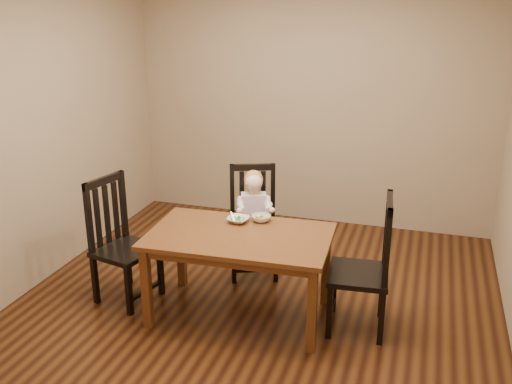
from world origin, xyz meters
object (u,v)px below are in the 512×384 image
(dining_table, at_px, (239,244))
(chair_left, at_px, (121,243))
(chair_right, at_px, (366,268))
(bowl_veg, at_px, (261,218))
(bowl_peas, at_px, (238,220))
(chair_child, at_px, (253,223))
(toddler, at_px, (254,212))

(dining_table, xyz_separation_m, chair_left, (-1.05, -0.03, -0.12))
(chair_right, bearing_deg, bowl_veg, 71.87)
(chair_left, relative_size, bowl_peas, 6.11)
(dining_table, xyz_separation_m, bowl_veg, (0.08, 0.31, 0.11))
(chair_child, xyz_separation_m, chair_right, (1.12, -0.68, 0.03))
(chair_child, height_order, bowl_peas, chair_child)
(chair_left, height_order, bowl_peas, chair_left)
(toddler, bearing_deg, chair_right, 129.26)
(chair_child, height_order, bowl_veg, chair_child)
(chair_left, xyz_separation_m, chair_right, (2.03, 0.13, 0.01))
(bowl_peas, bearing_deg, dining_table, -68.92)
(toddler, xyz_separation_m, bowl_peas, (0.02, -0.49, 0.12))
(toddler, relative_size, bowl_peas, 2.94)
(bowl_peas, distance_m, bowl_veg, 0.19)
(chair_left, xyz_separation_m, bowl_peas, (0.96, 0.26, 0.22))
(chair_child, height_order, chair_right, chair_right)
(chair_child, xyz_separation_m, bowl_peas, (0.04, -0.54, 0.25))
(chair_left, distance_m, bowl_veg, 1.20)
(dining_table, relative_size, toddler, 2.85)
(dining_table, bearing_deg, chair_child, 99.56)
(chair_right, bearing_deg, dining_table, 90.83)
(dining_table, distance_m, chair_child, 0.80)
(chair_child, bearing_deg, toddler, 90.00)
(dining_table, xyz_separation_m, chair_child, (-0.13, 0.78, -0.14))
(chair_right, distance_m, bowl_peas, 1.10)
(dining_table, bearing_deg, chair_right, 5.76)
(chair_right, xyz_separation_m, bowl_peas, (-1.08, 0.13, 0.21))
(chair_right, distance_m, bowl_veg, 0.95)
(chair_right, height_order, bowl_peas, chair_right)
(toddler, height_order, bowl_peas, toddler)
(bowl_peas, bearing_deg, chair_child, 94.27)
(dining_table, height_order, chair_right, chair_right)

